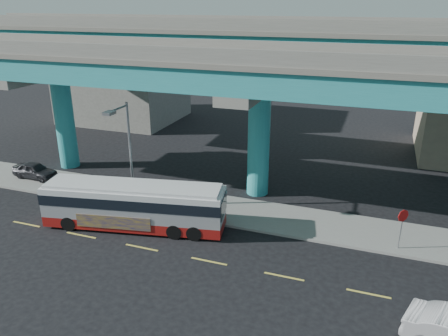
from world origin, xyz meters
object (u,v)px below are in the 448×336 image
(street_lamp, at_px, (125,142))
(transit_bus, at_px, (134,204))
(stop_sign, at_px, (402,221))
(parked_car, at_px, (35,170))

(street_lamp, bearing_deg, transit_bus, -50.79)
(street_lamp, xyz_separation_m, stop_sign, (16.29, 0.71, -2.87))
(parked_car, relative_size, street_lamp, 0.52)
(parked_car, bearing_deg, street_lamp, -100.92)
(transit_bus, xyz_separation_m, stop_sign, (14.84, 2.49, 0.29))
(transit_bus, bearing_deg, stop_sign, -1.50)
(parked_car, bearing_deg, transit_bus, -107.83)
(transit_bus, relative_size, parked_car, 3.09)
(parked_car, height_order, street_lamp, street_lamp)
(street_lamp, bearing_deg, parked_car, 167.20)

